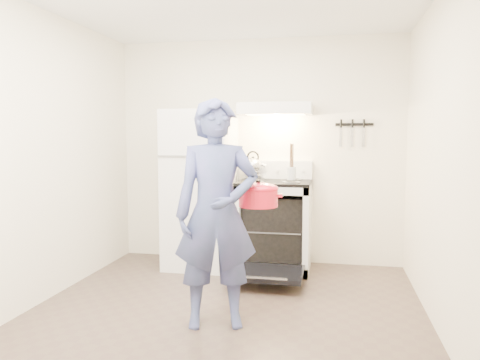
# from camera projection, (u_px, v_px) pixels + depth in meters

# --- Properties ---
(floor) EXTENTS (3.60, 3.60, 0.00)m
(floor) POSITION_uv_depth(u_px,v_px,m) (221.00, 319.00, 3.65)
(floor) COLOR #4C3E33
(floor) RESTS_ON ground
(back_wall) EXTENTS (3.20, 0.02, 2.50)m
(back_wall) POSITION_uv_depth(u_px,v_px,m) (258.00, 152.00, 5.29)
(back_wall) COLOR silver
(back_wall) RESTS_ON ground
(refrigerator) EXTENTS (0.70, 0.70, 1.70)m
(refrigerator) POSITION_uv_depth(u_px,v_px,m) (201.00, 189.00, 5.10)
(refrigerator) COLOR silver
(refrigerator) RESTS_ON floor
(stove_body) EXTENTS (0.76, 0.65, 0.92)m
(stove_body) POSITION_uv_depth(u_px,v_px,m) (274.00, 227.00, 5.00)
(stove_body) COLOR silver
(stove_body) RESTS_ON floor
(cooktop) EXTENTS (0.76, 0.65, 0.03)m
(cooktop) POSITION_uv_depth(u_px,v_px,m) (275.00, 182.00, 4.95)
(cooktop) COLOR black
(cooktop) RESTS_ON stove_body
(backsplash) EXTENTS (0.76, 0.07, 0.20)m
(backsplash) POSITION_uv_depth(u_px,v_px,m) (278.00, 170.00, 5.22)
(backsplash) COLOR silver
(backsplash) RESTS_ON cooktop
(oven_door) EXTENTS (0.70, 0.54, 0.04)m
(oven_door) POSITION_uv_depth(u_px,v_px,m) (266.00, 273.00, 4.45)
(oven_door) COLOR black
(oven_door) RESTS_ON floor
(oven_rack) EXTENTS (0.60, 0.52, 0.01)m
(oven_rack) POSITION_uv_depth(u_px,v_px,m) (274.00, 228.00, 5.00)
(oven_rack) COLOR slate
(oven_rack) RESTS_ON stove_body
(range_hood) EXTENTS (0.76, 0.50, 0.12)m
(range_hood) POSITION_uv_depth(u_px,v_px,m) (276.00, 109.00, 4.95)
(range_hood) COLOR silver
(range_hood) RESTS_ON back_wall
(knife_strip) EXTENTS (0.40, 0.02, 0.03)m
(knife_strip) POSITION_uv_depth(u_px,v_px,m) (354.00, 124.00, 5.04)
(knife_strip) COLOR black
(knife_strip) RESTS_ON back_wall
(pizza_stone) EXTENTS (0.37, 0.37, 0.02)m
(pizza_stone) POSITION_uv_depth(u_px,v_px,m) (279.00, 227.00, 5.02)
(pizza_stone) COLOR #806048
(pizza_stone) RESTS_ON oven_rack
(tea_kettle) EXTENTS (0.25, 0.21, 0.31)m
(tea_kettle) POSITION_uv_depth(u_px,v_px,m) (253.00, 165.00, 5.21)
(tea_kettle) COLOR silver
(tea_kettle) RESTS_ON cooktop
(utensil_jar) EXTENTS (0.09, 0.09, 0.13)m
(utensil_jar) POSITION_uv_depth(u_px,v_px,m) (292.00, 173.00, 4.79)
(utensil_jar) COLOR silver
(utensil_jar) RESTS_ON cooktop
(person) EXTENTS (0.71, 0.57, 1.70)m
(person) POSITION_uv_depth(u_px,v_px,m) (217.00, 214.00, 3.47)
(person) COLOR navy
(person) RESTS_ON floor
(dutch_oven) EXTENTS (0.37, 0.30, 0.24)m
(dutch_oven) POSITION_uv_depth(u_px,v_px,m) (258.00, 197.00, 3.61)
(dutch_oven) COLOR red
(dutch_oven) RESTS_ON person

